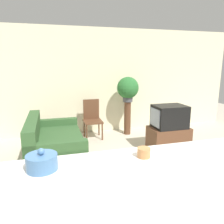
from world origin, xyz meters
TOP-DOWN VIEW (x-y plane):
  - ground_plane at (0.00, 0.00)m, footprint 14.00×14.00m
  - wall_back at (0.00, 3.43)m, footprint 9.00×0.06m
  - couch at (-0.56, 1.84)m, footprint 0.99×1.65m
  - tv_stand at (1.76, 1.64)m, footprint 0.80×0.52m
  - television at (1.75, 1.64)m, footprint 0.66×0.49m
  - wooden_chair at (0.40, 2.95)m, footprint 0.44×0.44m
  - plant_stand at (1.32, 2.96)m, footprint 0.17×0.17m
  - potted_plant at (1.32, 2.96)m, footprint 0.55×0.55m
  - foreground_counter at (0.00, -0.64)m, footprint 2.50×0.44m
  - decorative_bowl at (-0.64, -0.64)m, footprint 0.23×0.23m
  - candle_jar at (0.18, -0.64)m, footprint 0.11×0.11m

SIDE VIEW (x-z plane):
  - ground_plane at x=0.00m, z-range 0.00..0.00m
  - tv_stand at x=1.76m, z-range 0.00..0.52m
  - couch at x=-0.56m, z-range -0.12..0.71m
  - plant_stand at x=1.32m, z-range 0.00..0.86m
  - wooden_chair at x=0.40m, z-range 0.04..0.98m
  - foreground_counter at x=0.00m, z-range 0.00..1.05m
  - television at x=1.75m, z-range 0.52..0.98m
  - candle_jar at x=0.18m, z-range 1.05..1.13m
  - decorative_bowl at x=-0.64m, z-range 1.02..1.19m
  - potted_plant at x=1.32m, z-range 0.89..1.51m
  - wall_back at x=0.00m, z-range 0.00..2.70m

